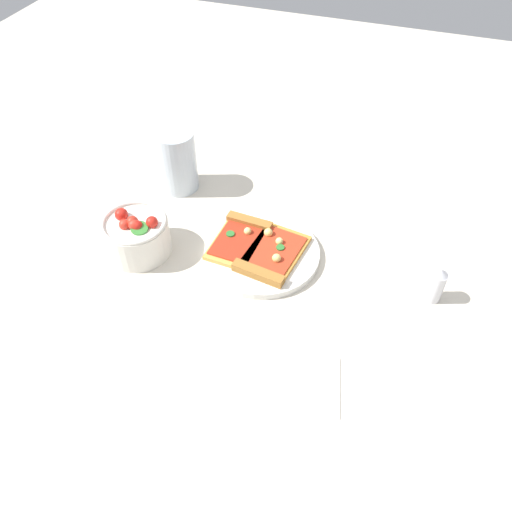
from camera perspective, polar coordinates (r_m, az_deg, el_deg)
The scene contains 8 objects.
ground_plane at distance 0.98m, azimuth -0.62°, elevation -0.19°, with size 2.40×2.40×0.00m, color beige.
plate at distance 0.98m, azimuth 0.66°, elevation 0.31°, with size 0.22×0.22×0.01m, color white.
pizza_slice_near at distance 0.99m, azimuth -1.67°, elevation 2.09°, with size 0.10×0.13×0.02m.
pizza_slice_far at distance 0.96m, azimuth 1.64°, elevation 0.06°, with size 0.12×0.16×0.02m.
salad_bowl at distance 0.99m, azimuth -13.16°, elevation 2.33°, with size 0.12×0.12×0.09m.
soda_glass at distance 1.12m, azimuth -8.74°, elevation 10.22°, with size 0.08×0.08×0.13m.
paper_napkin at distance 0.82m, azimuth 5.10°, elevation -13.92°, with size 0.12×0.11×0.00m, color white.
pepper_shaker at distance 0.94m, azimuth 19.41°, elevation -3.00°, with size 0.03×0.03×0.07m.
Camera 1 is at (0.23, -0.64, 0.70)m, focal length 35.96 mm.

